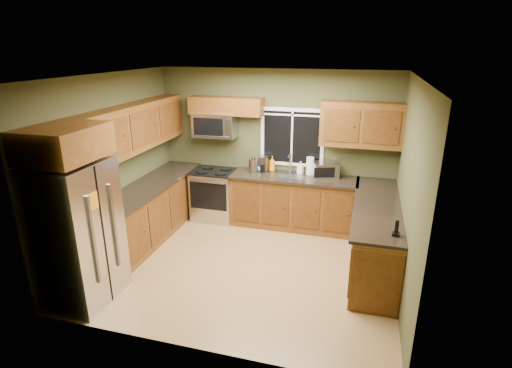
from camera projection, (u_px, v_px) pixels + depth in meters
The scene contains 29 objects.
floor at pixel (246, 264), 5.90m from camera, with size 4.20×4.20×0.00m, color olive.
ceiling at pixel (245, 76), 5.01m from camera, with size 4.20×4.20×0.00m, color white.
back_wall at pixel (275, 147), 7.09m from camera, with size 4.20×4.20×0.00m, color #444526.
front_wall at pixel (191, 235), 3.82m from camera, with size 4.20×4.20×0.00m, color #444526.
left_wall at pixel (112, 166), 5.99m from camera, with size 3.60×3.60×0.00m, color #444526.
right_wall at pixel (408, 193), 4.92m from camera, with size 3.60×3.60×0.00m, color #444526.
window at pixel (292, 137), 6.93m from camera, with size 1.12×0.03×1.02m.
base_cabinets_left at pixel (151, 211), 6.64m from camera, with size 0.60×2.65×0.90m, color brown.
countertop_left at pixel (150, 185), 6.48m from camera, with size 0.65×2.65×0.04m, color black.
base_cabinets_back at pixel (294, 203), 7.01m from camera, with size 2.17×0.60×0.90m, color brown.
countertop_back at pixel (294, 178), 6.83m from camera, with size 2.17×0.65×0.04m, color black.
base_cabinets_peninsula at pixel (376, 236), 5.79m from camera, with size 0.60×2.52×0.90m.
countertop_peninsula at pixel (377, 206), 5.64m from camera, with size 0.65×2.50×0.04m, color black.
upper_cabinets_left at pixel (136, 127), 6.21m from camera, with size 0.33×2.65×0.72m, color brown.
upper_cabinets_back_left at pixel (226, 106), 6.92m from camera, with size 1.30×0.33×0.30m, color brown.
upper_cabinets_back_right at pixel (361, 125), 6.40m from camera, with size 1.30×0.33×0.72m, color brown.
upper_cabinet_over_fridge at pixel (64, 143), 4.49m from camera, with size 0.72×0.90×0.38m, color brown.
refrigerator at pixel (79, 233), 4.86m from camera, with size 0.74×0.90×1.80m.
range at pixel (215, 194), 7.35m from camera, with size 0.76×0.69×0.94m.
microwave at pixel (215, 125), 7.05m from camera, with size 0.76×0.41×0.42m.
sink at pixel (288, 175), 6.87m from camera, with size 0.60×0.42×0.36m.
toaster_oven at pixel (325, 170), 6.75m from camera, with size 0.49×0.44×0.26m.
coffee_maker at pixel (264, 164), 7.08m from camera, with size 0.19×0.24×0.27m.
kettle at pixel (254, 165), 7.01m from camera, with size 0.17×0.17×0.30m.
paper_towel_roll at pixel (310, 166), 6.90m from camera, with size 0.17×0.17×0.34m.
soap_bottle_a at pixel (272, 164), 7.07m from camera, with size 0.11×0.11×0.28m, color orange.
soap_bottle_b at pixel (300, 167), 6.98m from camera, with size 0.09×0.10×0.21m, color white.
soap_bottle_c at pixel (259, 166), 7.09m from camera, with size 0.14×0.14×0.18m, color white.
cordless_phone at pixel (396, 231), 4.70m from camera, with size 0.10×0.10×0.19m.
Camera 1 is at (1.53, -4.94, 3.08)m, focal length 28.00 mm.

